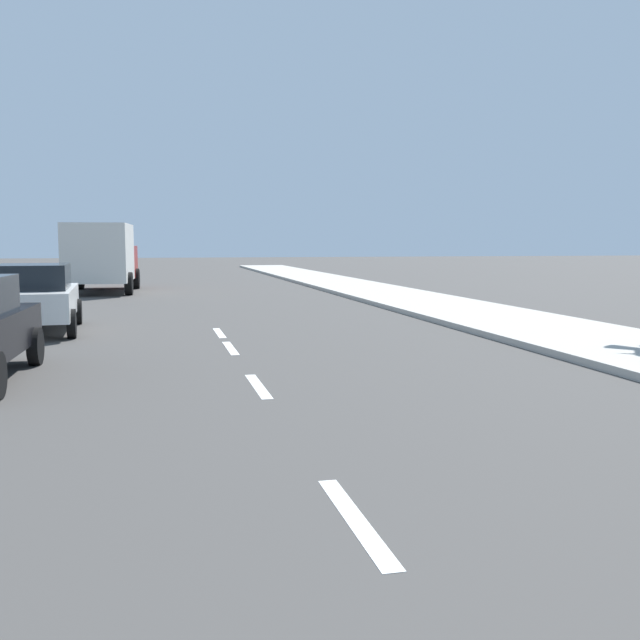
# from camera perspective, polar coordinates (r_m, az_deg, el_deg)

# --- Properties ---
(ground_plane) EXTENTS (160.00, 160.00, 0.00)m
(ground_plane) POSITION_cam_1_polar(r_m,az_deg,el_deg) (18.05, -8.43, -0.44)
(ground_plane) COLOR #423F3D
(sidewalk_strip) EXTENTS (3.60, 80.00, 0.14)m
(sidewalk_strip) POSITION_cam_1_polar(r_m,az_deg,el_deg) (21.82, 10.76, 0.84)
(sidewalk_strip) COLOR #B2ADA3
(sidewalk_strip) RESTS_ON ground
(lane_stripe_2) EXTENTS (0.16, 1.80, 0.01)m
(lane_stripe_2) POSITION_cam_1_polar(r_m,az_deg,el_deg) (5.58, 2.82, -15.52)
(lane_stripe_2) COLOR white
(lane_stripe_2) RESTS_ON ground
(lane_stripe_3) EXTENTS (0.16, 1.80, 0.01)m
(lane_stripe_3) POSITION_cam_1_polar(r_m,az_deg,el_deg) (10.43, -4.94, -5.24)
(lane_stripe_3) COLOR white
(lane_stripe_3) RESTS_ON ground
(lane_stripe_4) EXTENTS (0.16, 1.80, 0.01)m
(lane_stripe_4) POSITION_cam_1_polar(r_m,az_deg,el_deg) (14.17, -7.13, -2.22)
(lane_stripe_4) COLOR white
(lane_stripe_4) RESTS_ON ground
(lane_stripe_5) EXTENTS (0.16, 1.80, 0.01)m
(lane_stripe_5) POSITION_cam_1_polar(r_m,az_deg,el_deg) (16.56, -8.00, -1.02)
(lane_stripe_5) COLOR white
(lane_stripe_5) RESTS_ON ground
(parked_car_white) EXTENTS (2.09, 4.23, 1.57)m
(parked_car_white) POSITION_cam_1_polar(r_m,az_deg,el_deg) (17.74, -21.77, 1.78)
(parked_car_white) COLOR white
(parked_car_white) RESTS_ON ground
(delivery_truck) EXTENTS (2.91, 6.35, 2.80)m
(delivery_truck) POSITION_cam_1_polar(r_m,az_deg,el_deg) (30.99, -16.96, 4.90)
(delivery_truck) COLOR maroon
(delivery_truck) RESTS_ON ground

